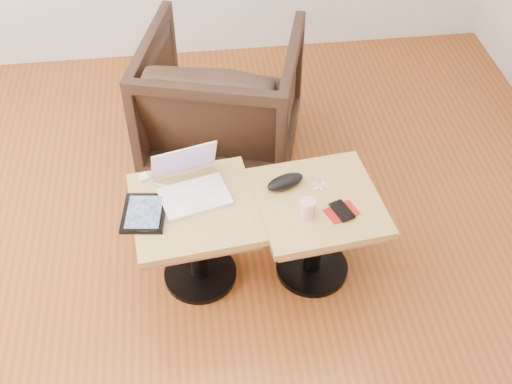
{
  "coord_description": "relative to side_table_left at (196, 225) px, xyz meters",
  "views": [
    {
      "loc": [
        0.15,
        -1.67,
        2.46
      ],
      "look_at": [
        0.39,
        0.27,
        0.53
      ],
      "focal_mm": 45.0,
      "sensor_mm": 36.0,
      "label": 1
    }
  ],
  "objects": [
    {
      "name": "room_shell",
      "position": [
        -0.13,
        -0.27,
        0.99
      ],
      "size": [
        4.52,
        4.52,
        2.71
      ],
      "color": "brown",
      "rests_on": "ground"
    },
    {
      "name": "side_table_left",
      "position": [
        0.0,
        0.0,
        0.0
      ],
      "size": [
        0.59,
        0.59,
        0.48
      ],
      "rotation": [
        0.0,
        0.0,
        0.11
      ],
      "color": "black",
      "rests_on": "ground"
    },
    {
      "name": "side_table_right",
      "position": [
        0.54,
        -0.03,
        0.0
      ],
      "size": [
        0.59,
        0.59,
        0.48
      ],
      "rotation": [
        0.0,
        0.0,
        0.11
      ],
      "color": "black",
      "rests_on": "ground"
    },
    {
      "name": "laptop",
      "position": [
        -0.0,
        0.09,
        0.16
      ],
      "size": [
        0.35,
        0.34,
        0.2
      ],
      "rotation": [
        0.0,
        0.0,
        0.25
      ],
      "color": "white",
      "rests_on": "side_table_left"
    },
    {
      "name": "tablet",
      "position": [
        -0.21,
        -0.03,
        0.13
      ],
      "size": [
        0.21,
        0.25,
        0.02
      ],
      "rotation": [
        0.0,
        0.0,
        -0.13
      ],
      "color": "black",
      "rests_on": "side_table_left"
    },
    {
      "name": "charging_adapter",
      "position": [
        -0.21,
        0.19,
        0.13
      ],
      "size": [
        0.05,
        0.05,
        0.02
      ],
      "primitive_type": "cube",
      "rotation": [
        0.0,
        0.0,
        0.42
      ],
      "color": "white",
      "rests_on": "side_table_left"
    },
    {
      "name": "glasses_case",
      "position": [
        0.41,
        0.07,
        0.15
      ],
      "size": [
        0.19,
        0.14,
        0.06
      ],
      "primitive_type": "ellipsoid",
      "rotation": [
        0.0,
        0.0,
        0.37
      ],
      "color": "black",
      "rests_on": "side_table_right"
    },
    {
      "name": "striped_cup",
      "position": [
        0.47,
        -0.11,
        0.16
      ],
      "size": [
        0.07,
        0.07,
        0.08
      ],
      "primitive_type": "cylinder",
      "rotation": [
        0.0,
        0.0,
        0.12
      ],
      "color": "#F25874",
      "rests_on": "side_table_right"
    },
    {
      "name": "earbuds_tangle",
      "position": [
        0.56,
        0.05,
        0.13
      ],
      "size": [
        0.07,
        0.06,
        0.01
      ],
      "color": "white",
      "rests_on": "side_table_right"
    },
    {
      "name": "phone_on_sleeve",
      "position": [
        0.62,
        -0.12,
        0.13
      ],
      "size": [
        0.16,
        0.13,
        0.02
      ],
      "rotation": [
        0.0,
        0.0,
        0.35
      ],
      "color": "maroon",
      "rests_on": "side_table_right"
    },
    {
      "name": "armchair",
      "position": [
        0.2,
        0.9,
        0.01
      ],
      "size": [
        1.0,
        1.01,
        0.75
      ],
      "primitive_type": "imported",
      "rotation": [
        0.0,
        0.0,
        2.86
      ],
      "color": "black",
      "rests_on": "ground"
    }
  ]
}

